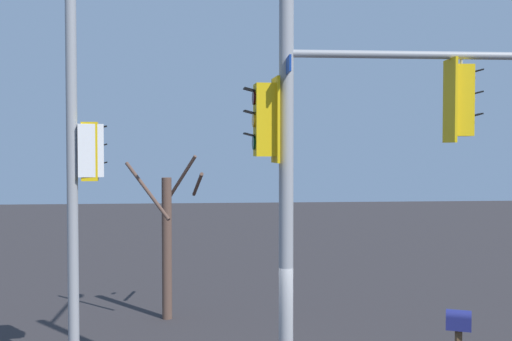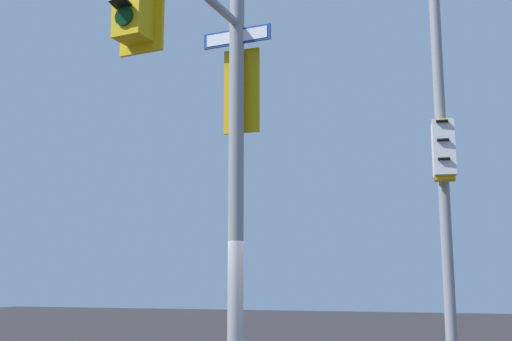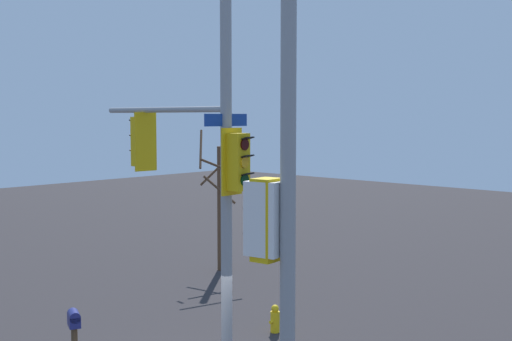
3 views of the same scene
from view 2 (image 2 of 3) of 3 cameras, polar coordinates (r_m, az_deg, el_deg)
main_signal_pole_assembly at (r=9.22m, az=-1.97°, el=10.08°), size 3.92×4.55×8.98m
secondary_pole_assembly at (r=12.25m, az=16.12°, el=1.34°), size 0.46×0.75×8.34m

